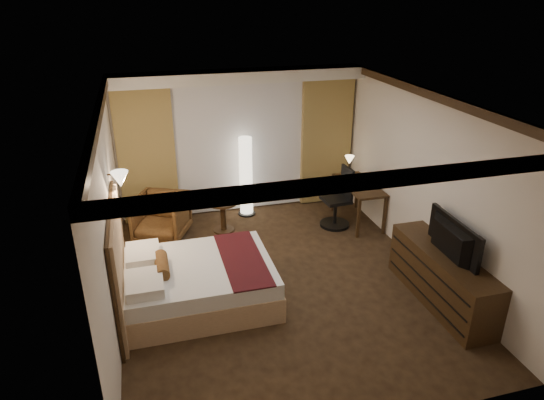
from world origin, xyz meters
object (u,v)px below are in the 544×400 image
object	(u,v)px
armchair	(161,215)
office_chair	(336,198)
side_table	(223,216)
desk	(358,203)
television	(447,232)
floor_lamp	(246,177)
dresser	(442,278)
bed	(200,283)

from	to	relation	value
armchair	office_chair	xyz separation A→B (m)	(3.06, -0.38, 0.13)
armchair	side_table	world-z (taller)	armchair
desk	television	xyz separation A→B (m)	(0.02, -2.61, 0.71)
desk	armchair	bearing A→B (deg)	174.61
floor_lamp	dresser	distance (m)	4.00
bed	desk	xyz separation A→B (m)	(3.14, 1.73, 0.08)
bed	desk	size ratio (longest dim) A/B	1.60
armchair	floor_lamp	bearing A→B (deg)	42.11
side_table	floor_lamp	bearing A→B (deg)	45.94
office_chair	television	world-z (taller)	television
armchair	side_table	distance (m)	1.08
bed	dresser	size ratio (longest dim) A/B	1.03
dresser	armchair	bearing A→B (deg)	140.50
bed	desk	bearing A→B (deg)	28.90
desk	side_table	bearing A→B (deg)	173.30
desk	dresser	world-z (taller)	dresser
floor_lamp	office_chair	distance (m)	1.72
dresser	television	size ratio (longest dim) A/B	1.73
bed	office_chair	size ratio (longest dim) A/B	1.80
armchair	dresser	world-z (taller)	armchair
office_chair	dresser	bearing A→B (deg)	-82.76
floor_lamp	desk	world-z (taller)	floor_lamp
bed	desk	world-z (taller)	desk
side_table	desk	distance (m)	2.47
side_table	bed	bearing A→B (deg)	-108.70
armchair	side_table	bearing A→B (deg)	21.78
floor_lamp	side_table	bearing A→B (deg)	-134.06
dresser	television	xyz separation A→B (m)	(-0.03, -0.00, 0.70)
desk	television	world-z (taller)	television
desk	dresser	bearing A→B (deg)	-88.90
armchair	dresser	xyz separation A→B (m)	(3.57, -2.95, -0.05)
armchair	television	xyz separation A→B (m)	(3.54, -2.95, 0.66)
bed	armchair	world-z (taller)	armchair
floor_lamp	dresser	xyz separation A→B (m)	(1.95, -3.47, -0.39)
floor_lamp	desk	size ratio (longest dim) A/B	1.23
floor_lamp	dresser	size ratio (longest dim) A/B	0.79
armchair	bed	bearing A→B (deg)	-55.30
armchair	office_chair	distance (m)	3.09
side_table	television	xyz separation A→B (m)	(2.47, -2.90, 0.79)
television	desk	bearing A→B (deg)	2.57
desk	office_chair	distance (m)	0.50
bed	television	bearing A→B (deg)	-15.58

